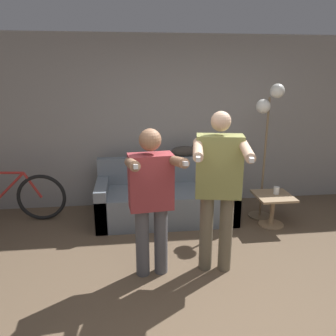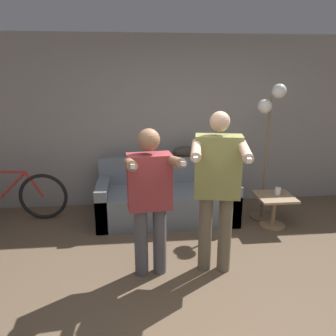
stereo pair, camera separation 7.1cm
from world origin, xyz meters
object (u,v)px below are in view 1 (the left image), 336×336
couch (166,200)px  floor_lamp (268,119)px  cup (276,190)px  bicycle (5,198)px  cat (185,151)px  person_right (218,183)px  side_table (273,203)px  person_left (151,194)px

couch → floor_lamp: size_ratio=1.02×
couch → cup: bearing=-14.1°
cup → bicycle: bearing=172.0°
couch → cup: size_ratio=19.20×
cat → bicycle: size_ratio=0.32×
person_right → cat: (-0.04, 1.68, -0.06)m
side_table → cup: 0.18m
side_table → cat: bearing=146.9°
person_right → side_table: 1.58m
side_table → cup: (0.05, 0.03, 0.17)m
cup → bicycle: (-3.75, 0.52, -0.14)m
side_table → person_left: bearing=-151.0°
side_table → person_right: bearing=-137.9°
cup → bicycle: size_ratio=0.06×
floor_lamp → cup: 0.98m
person_left → bicycle: bearing=136.6°
person_right → floor_lamp: floor_lamp is taller
couch → floor_lamp: (1.39, -0.12, 1.16)m
couch → floor_lamp: bearing=-5.0°
bicycle → person_left: bearing=-37.8°
person_right → bicycle: (-2.64, 1.52, -0.63)m
couch → person_left: bearing=-102.3°
couch → side_table: size_ratio=3.97×
couch → floor_lamp: floor_lamp is taller
person_left → side_table: (1.74, 0.96, -0.57)m
cup → cat: bearing=149.3°
person_left → person_right: (0.67, 0.00, 0.09)m
person_right → bicycle: bearing=161.4°
bicycle → cup: bearing=-8.0°
cup → floor_lamp: bearing=110.6°
couch → person_right: person_right is taller
person_left → person_right: person_right is taller
couch → side_table: (1.44, -0.41, 0.04)m
couch → bicycle: couch is taller
couch → person_right: bearing=-74.6°
person_right → cat: 1.68m
person_left → side_table: 2.07m
cat → cup: size_ratio=5.27×
couch → person_left: person_left is taller
bicycle → side_table: bearing=-8.6°
person_left → cat: (0.63, 1.68, 0.03)m
cat → cup: (1.16, -0.69, -0.43)m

